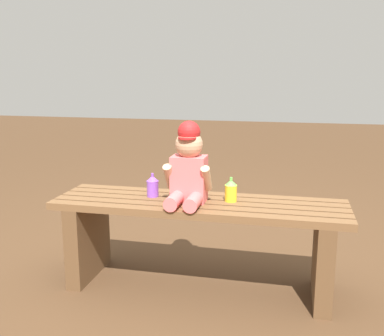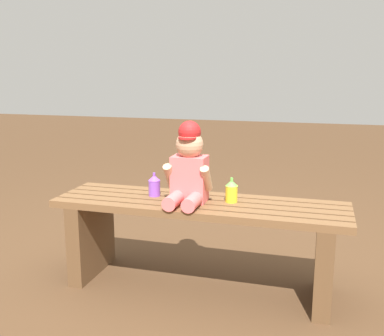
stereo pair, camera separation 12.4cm
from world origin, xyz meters
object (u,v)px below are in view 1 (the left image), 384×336
Objects in this scene: park_bench at (199,231)px; sippy_cup_right at (231,190)px; child_figure at (188,167)px; sippy_cup_left at (153,186)px.

park_bench is 0.27m from sippy_cup_right.
sippy_cup_left is at bearing 163.75° from child_figure.
park_bench is 0.33m from sippy_cup_left.
park_bench is at bearing -7.54° from sippy_cup_left.
sippy_cup_right is at bearing 12.12° from park_bench.
sippy_cup_left is at bearing 172.46° from park_bench.
park_bench is 11.84× the size of sippy_cup_right.
sippy_cup_right is (0.16, 0.03, 0.22)m from park_bench.
sippy_cup_right is at bearing 16.21° from child_figure.
sippy_cup_left is (-0.25, 0.03, 0.22)m from park_bench.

